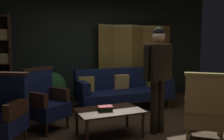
{
  "coord_description": "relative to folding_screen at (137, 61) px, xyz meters",
  "views": [
    {
      "loc": [
        -1.82,
        -3.45,
        1.47
      ],
      "look_at": [
        0.0,
        0.8,
        0.95
      ],
      "focal_mm": 39.79,
      "sensor_mm": 36.0,
      "label": 1
    }
  ],
  "objects": [
    {
      "name": "velvet_couch",
      "position": [
        -0.75,
        -0.73,
        -0.53
      ],
      "size": [
        2.12,
        0.78,
        0.88
      ],
      "color": "#382114",
      "rests_on": "ground_plane"
    },
    {
      "name": "folding_screen",
      "position": [
        0.0,
        0.0,
        0.0
      ],
      "size": [
        2.14,
        0.24,
        1.9
      ],
      "color": "olive",
      "rests_on": "ground_plane"
    },
    {
      "name": "book_red_leather",
      "position": [
        -1.74,
        -2.15,
        -0.51
      ],
      "size": [
        0.25,
        0.2,
        0.03
      ],
      "primitive_type": "cube",
      "rotation": [
        0.0,
        0.0,
        -0.18
      ],
      "color": "maroon",
      "rests_on": "book_green_cloth"
    },
    {
      "name": "armchair_gilt_accent",
      "position": [
        -0.43,
        -2.87,
        -0.5
      ],
      "size": [
        0.82,
        0.82,
        1.04
      ],
      "color": "tan",
      "rests_on": "ground_plane"
    },
    {
      "name": "armchair_wing_right",
      "position": [
        -2.55,
        -1.43,
        -0.5
      ],
      "size": [
        0.8,
        0.8,
        1.04
      ],
      "color": "#382114",
      "rests_on": "ground_plane"
    },
    {
      "name": "back_wall",
      "position": [
        -1.3,
        0.27,
        0.41
      ],
      "size": [
        7.2,
        0.1,
        2.8
      ],
      "primitive_type": "cube",
      "color": "black",
      "rests_on": "ground_plane"
    },
    {
      "name": "book_green_cloth",
      "position": [
        -1.74,
        -2.15,
        -0.54
      ],
      "size": [
        0.21,
        0.17,
        0.04
      ],
      "primitive_type": "cube",
      "rotation": [
        0.0,
        0.0,
        -0.08
      ],
      "color": "#1E4C28",
      "rests_on": "coffee_table"
    },
    {
      "name": "coffee_table",
      "position": [
        -1.67,
        -2.15,
        -0.61
      ],
      "size": [
        1.0,
        0.64,
        0.42
      ],
      "color": "#382114",
      "rests_on": "ground_plane"
    },
    {
      "name": "potted_plant",
      "position": [
        -2.28,
        -0.61,
        -0.48
      ],
      "size": [
        0.57,
        0.57,
        0.87
      ],
      "color": "brown",
      "rests_on": "ground_plane"
    },
    {
      "name": "armchair_wing_left",
      "position": [
        -3.19,
        -1.91,
        -0.5
      ],
      "size": [
        0.8,
        0.79,
        1.04
      ],
      "color": "#382114",
      "rests_on": "ground_plane"
    },
    {
      "name": "standing_figure",
      "position": [
        -0.9,
        -2.31,
        0.04
      ],
      "size": [
        0.58,
        0.27,
        1.7
      ],
      "color": "black",
      "rests_on": "ground_plane"
    },
    {
      "name": "ground_plane",
      "position": [
        -1.3,
        -2.18,
        -0.99
      ],
      "size": [
        10.0,
        10.0,
        0.0
      ],
      "primitive_type": "plane",
      "color": "#3D2819"
    }
  ]
}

